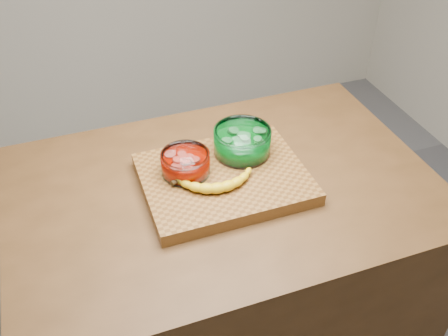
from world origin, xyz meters
name	(u,v)px	position (x,y,z in m)	size (l,w,h in m)	color
counter	(224,284)	(0.00, 0.00, 0.45)	(1.20, 0.80, 0.90)	#4D3017
cutting_board	(224,179)	(0.00, 0.00, 0.92)	(0.45, 0.35, 0.04)	brown
bowl_red	(186,163)	(-0.10, 0.04, 0.97)	(0.14, 0.14, 0.06)	white
bowl_green	(242,142)	(0.08, 0.08, 0.98)	(0.17, 0.17, 0.08)	white
banana	(216,180)	(-0.04, -0.04, 0.96)	(0.24, 0.12, 0.03)	gold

